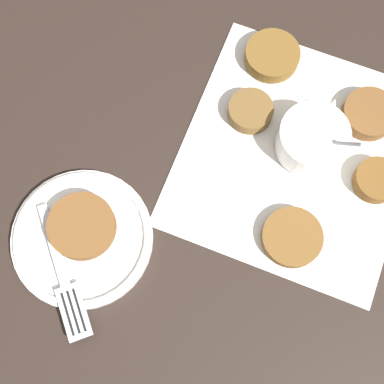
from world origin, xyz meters
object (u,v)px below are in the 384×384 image
at_px(sauce_bowl, 314,137).
at_px(fritter_on_plate, 82,226).
at_px(serving_plate, 82,238).
at_px(fork, 66,285).

relative_size(sauce_bowl, fritter_on_plate, 1.21).
xyz_separation_m(serving_plate, fork, (-0.06, -0.02, 0.01)).
xyz_separation_m(fritter_on_plate, fork, (-0.07, -0.02, -0.01)).
height_order(fritter_on_plate, fork, fritter_on_plate).
distance_m(serving_plate, fork, 0.06).
height_order(sauce_bowl, serving_plate, sauce_bowl).
bearing_deg(sauce_bowl, fritter_on_plate, 143.45).
xyz_separation_m(sauce_bowl, serving_plate, (-0.26, 0.18, -0.02)).
bearing_deg(sauce_bowl, serving_plate, 145.04).
relative_size(sauce_bowl, fork, 0.68).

